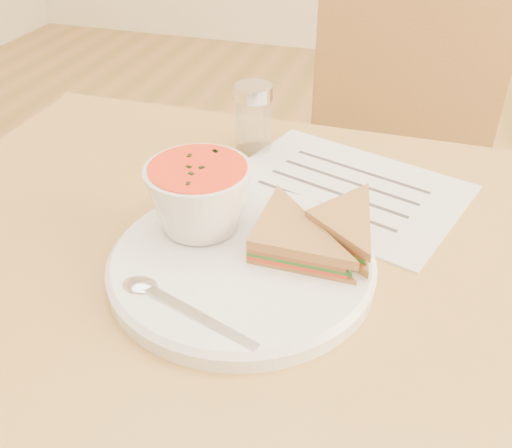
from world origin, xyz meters
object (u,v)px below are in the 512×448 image
(soup_bowl, at_px, (200,200))
(condiment_shaker, at_px, (253,118))
(plate, at_px, (242,264))
(chair_far, at_px, (395,235))

(soup_bowl, relative_size, condiment_shaker, 1.18)
(soup_bowl, bearing_deg, condiment_shaker, 92.89)
(condiment_shaker, bearing_deg, soup_bowl, -87.11)
(plate, relative_size, soup_bowl, 2.45)
(soup_bowl, bearing_deg, chair_far, 67.97)
(chair_far, xyz_separation_m, condiment_shaker, (-0.22, -0.28, 0.36))
(plate, bearing_deg, condiment_shaker, 104.90)
(chair_far, bearing_deg, soup_bowl, 58.92)
(chair_far, xyz_separation_m, soup_bowl, (-0.21, -0.52, 0.36))
(chair_far, bearing_deg, condiment_shaker, 42.79)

